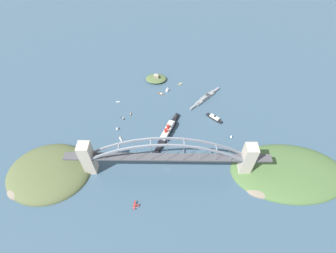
{
  "coord_description": "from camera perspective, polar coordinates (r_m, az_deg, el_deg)",
  "views": [
    {
      "loc": [
        3.22,
        -189.96,
        313.32
      ],
      "look_at": [
        0.0,
        79.06,
        8.0
      ],
      "focal_mm": 26.18,
      "sensor_mm": 36.0,
      "label": 1
    }
  ],
  "objects": [
    {
      "name": "fort_island_mid_harbor",
      "position": [
        508.52,
        -2.82,
        11.08
      ],
      "size": [
        42.06,
        32.05,
        13.86
      ],
      "color": "#4C6038",
      "rests_on": "ground"
    },
    {
      "name": "ocean_liner",
      "position": [
        403.16,
        -0.13,
        -1.18
      ],
      "size": [
        39.95,
        85.54,
        18.3
      ],
      "color": "black",
      "rests_on": "ground"
    },
    {
      "name": "headland_east_shore",
      "position": [
        403.22,
        25.91,
        -9.75
      ],
      "size": [
        168.2,
        101.59,
        22.51
      ],
      "color": "#476638",
      "rests_on": "ground"
    },
    {
      "name": "ground_plane",
      "position": [
        366.42,
        -0.15,
        -10.15
      ],
      "size": [
        1400.0,
        1400.0,
        0.0
      ],
      "primitive_type": "plane",
      "color": "#385166"
    },
    {
      "name": "small_boat_7",
      "position": [
        469.1,
        -11.57,
        5.66
      ],
      "size": [
        8.41,
        2.57,
        2.12
      ],
      "color": "silver",
      "rests_on": "ground"
    },
    {
      "name": "small_boat_2",
      "position": [
        480.6,
        -0.21,
        8.72
      ],
      "size": [
        7.83,
        10.01,
        11.05
      ],
      "color": "silver",
      "rests_on": "ground"
    },
    {
      "name": "small_boat_6",
      "position": [
        436.93,
        -10.46,
        1.91
      ],
      "size": [
        8.6,
        6.54,
        2.08
      ],
      "color": "black",
      "rests_on": "ground"
    },
    {
      "name": "small_boat_3",
      "position": [
        406.91,
        -11.01,
        -2.85
      ],
      "size": [
        5.63,
        9.61,
        1.83
      ],
      "color": "silver",
      "rests_on": "ground"
    },
    {
      "name": "small_boat_5",
      "position": [
        476.73,
        -1.65,
        7.62
      ],
      "size": [
        12.58,
        5.52,
        2.04
      ],
      "color": "brown",
      "rests_on": "ground"
    },
    {
      "name": "small_boat_4",
      "position": [
        500.71,
        2.91,
        9.92
      ],
      "size": [
        9.67,
        6.16,
        2.05
      ],
      "color": "gold",
      "rests_on": "ground"
    },
    {
      "name": "small_boat_0",
      "position": [
        380.29,
        9.57,
        -6.79
      ],
      "size": [
        7.9,
        8.89,
        9.03
      ],
      "color": "gold",
      "rests_on": "ground"
    },
    {
      "name": "harbor_ferry_steamer",
      "position": [
        435.57,
        10.73,
        2.0
      ],
      "size": [
        27.43,
        25.51,
        8.04
      ],
      "color": "black",
      "rests_on": "ground"
    },
    {
      "name": "small_boat_8",
      "position": [
        419.18,
        -11.79,
        -0.33
      ],
      "size": [
        7.47,
        6.67,
        8.29
      ],
      "color": "#234C8C",
      "rests_on": "ground"
    },
    {
      "name": "headland_west_shore",
      "position": [
        403.57,
        -26.12,
        -9.8
      ],
      "size": [
        121.42,
        104.04,
        29.88
      ],
      "color": "#515B38",
      "rests_on": "ground"
    },
    {
      "name": "naval_cruiser",
      "position": [
        470.26,
        8.67,
        6.65
      ],
      "size": [
        61.13,
        62.62,
        16.73
      ],
      "color": "gray",
      "rests_on": "ground"
    },
    {
      "name": "small_boat_9",
      "position": [
        441.77,
        -8.64,
        2.91
      ],
      "size": [
        2.11,
        7.45,
        2.4
      ],
      "color": "brown",
      "rests_on": "ground"
    },
    {
      "name": "seaplane_taxiing_near_bridge",
      "position": [
        342.19,
        -7.65,
        -17.77
      ],
      "size": [
        7.96,
        12.03,
        4.87
      ],
      "color": "#B7B7B2",
      "rests_on": "ground"
    },
    {
      "name": "small_boat_1",
      "position": [
        412.45,
        14.56,
        -2.2
      ],
      "size": [
        7.74,
        4.85,
        7.52
      ],
      "color": "#234C8C",
      "rests_on": "ground"
    },
    {
      "name": "harbor_arch_bridge",
      "position": [
        339.28,
        -0.16,
        -7.33
      ],
      "size": [
        284.56,
        16.66,
        70.5
      ],
      "color": "#BCB29E",
      "rests_on": "ground"
    }
  ]
}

